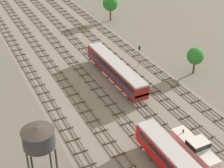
# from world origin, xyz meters

# --- Properties ---
(ground_plane) EXTENTS (480.00, 480.00, 0.00)m
(ground_plane) POSITION_xyz_m (0.00, 56.00, 0.00)
(ground_plane) COLOR slate
(ballast_bed) EXTENTS (27.40, 176.00, 0.01)m
(ballast_bed) POSITION_xyz_m (0.00, 56.00, 0.00)
(ballast_bed) COLOR gray
(ballast_bed) RESTS_ON ground
(track_far_left) EXTENTS (2.40, 126.00, 0.29)m
(track_far_left) POSITION_xyz_m (-11.70, 57.00, 0.14)
(track_far_left) COLOR #47382D
(track_far_left) RESTS_ON ground
(track_left) EXTENTS (2.40, 126.00, 0.29)m
(track_left) POSITION_xyz_m (-7.02, 57.00, 0.14)
(track_left) COLOR #47382D
(track_left) RESTS_ON ground
(track_centre_left) EXTENTS (2.40, 126.00, 0.29)m
(track_centre_left) POSITION_xyz_m (-2.34, 57.00, 0.14)
(track_centre_left) COLOR #47382D
(track_centre_left) RESTS_ON ground
(track_centre) EXTENTS (2.40, 126.00, 0.29)m
(track_centre) POSITION_xyz_m (2.34, 57.00, 0.14)
(track_centre) COLOR #47382D
(track_centre) RESTS_ON ground
(track_centre_right) EXTENTS (2.40, 126.00, 0.29)m
(track_centre_right) POSITION_xyz_m (7.02, 57.00, 0.14)
(track_centre_right) COLOR #47382D
(track_centre_right) RESTS_ON ground
(track_right) EXTENTS (2.40, 126.00, 0.29)m
(track_right) POSITION_xyz_m (11.70, 57.00, 0.14)
(track_right) COLOR #47382D
(track_right) RESTS_ON ground
(shunter_loco_centre_near) EXTENTS (2.74, 8.46, 3.10)m
(shunter_loco_centre_near) POSITION_xyz_m (2.34, 20.27, 2.01)
(shunter_loco_centre_near) COLOR white
(shunter_loco_centre_near) RESTS_ON ground
(diesel_railcar_centre_mid) EXTENTS (2.96, 20.50, 3.80)m
(diesel_railcar_centre_mid) POSITION_xyz_m (2.34, 44.71, 2.60)
(diesel_railcar_centre_mid) COLOR maroon
(diesel_railcar_centre_mid) RESTS_ON ground
(water_tower) EXTENTS (4.10, 4.10, 9.25)m
(water_tower) POSITION_xyz_m (-18.09, 25.09, 7.73)
(water_tower) COLOR #2D2826
(water_tower) RESTS_ON ground
(signal_post_near) EXTENTS (0.28, 0.47, 4.94)m
(signal_post_near) POSITION_xyz_m (9.36, 47.72, 3.16)
(signal_post_near) COLOR gray
(signal_post_near) RESTS_ON ground
(lineside_tree_0) EXTENTS (3.46, 3.46, 5.66)m
(lineside_tree_0) POSITION_xyz_m (17.97, 40.19, 3.91)
(lineside_tree_0) COLOR #4C331E
(lineside_tree_0) RESTS_ON ground
(lineside_tree_1) EXTENTS (4.26, 4.26, 7.10)m
(lineside_tree_1) POSITION_xyz_m (16.50, 75.35, 4.94)
(lineside_tree_1) COLOR #4C331E
(lineside_tree_1) RESTS_ON ground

